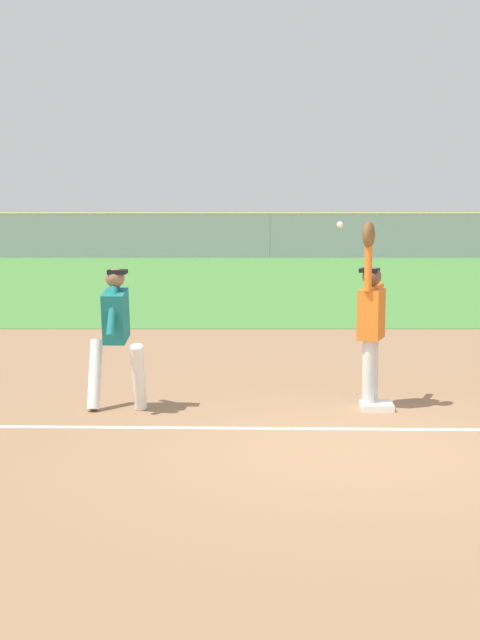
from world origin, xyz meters
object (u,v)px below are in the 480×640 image
(runner, at_px, (111,329))
(baseball, at_px, (336,225))
(parked_car_green, at_px, (32,236))
(parked_car_black, at_px, (316,237))
(fielder, at_px, (366,317))
(parked_car_tan, at_px, (472,236))
(parked_car_blue, at_px, (168,236))
(first_base, at_px, (372,406))

(runner, distance_m, baseball, 2.93)
(runner, height_order, parked_car_green, runner)
(parked_car_black, bearing_deg, baseball, -100.08)
(fielder, relative_size, parked_car_tan, 0.50)
(parked_car_green, bearing_deg, fielder, -76.42)
(fielder, height_order, parked_car_tan, fielder)
(fielder, xyz_separation_m, parked_car_blue, (-4.43, 29.88, -0.45))
(parked_car_tan, bearing_deg, runner, -115.14)
(baseball, bearing_deg, parked_car_green, 108.01)
(parked_car_black, bearing_deg, fielder, -99.32)
(first_base, xyz_separation_m, parked_car_blue, (-4.51, 29.97, 0.63))
(fielder, relative_size, parked_car_green, 0.50)
(fielder, xyz_separation_m, parked_car_green, (-10.21, 29.91, -0.45))
(first_base, relative_size, parked_car_black, 0.08)
(baseball, height_order, parked_car_black, baseball)
(parked_car_green, distance_m, parked_car_tan, 18.68)
(first_base, relative_size, parked_car_green, 0.08)
(runner, height_order, parked_car_blue, runner)
(runner, bearing_deg, parked_car_tan, 72.12)
(parked_car_green, bearing_deg, parked_car_blue, -5.54)
(baseball, bearing_deg, parked_car_tan, 73.64)
(parked_car_black, bearing_deg, parked_car_tan, -0.82)
(fielder, bearing_deg, parked_car_black, -73.97)
(parked_car_black, height_order, parked_car_tan, same)
(fielder, height_order, parked_car_black, fielder)
(parked_car_blue, height_order, parked_car_black, same)
(parked_car_blue, bearing_deg, first_base, -82.93)
(first_base, bearing_deg, parked_car_green, 108.94)
(baseball, bearing_deg, runner, 178.28)
(baseball, bearing_deg, parked_car_black, 85.73)
(parked_car_green, bearing_deg, parked_car_tan, -5.04)
(parked_car_blue, height_order, parked_car_tan, same)
(first_base, height_order, parked_car_tan, parked_car_tan)
(runner, bearing_deg, baseball, 1.32)
(first_base, xyz_separation_m, parked_car_tan, (8.38, 30.08, 0.63))
(fielder, height_order, runner, fielder)
(parked_car_blue, relative_size, parked_car_tan, 0.98)
(parked_car_green, bearing_deg, baseball, -77.27)
(runner, relative_size, parked_car_blue, 0.39)
(runner, distance_m, parked_car_black, 29.97)
(fielder, relative_size, runner, 1.33)
(baseball, distance_m, parked_car_black, 29.77)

